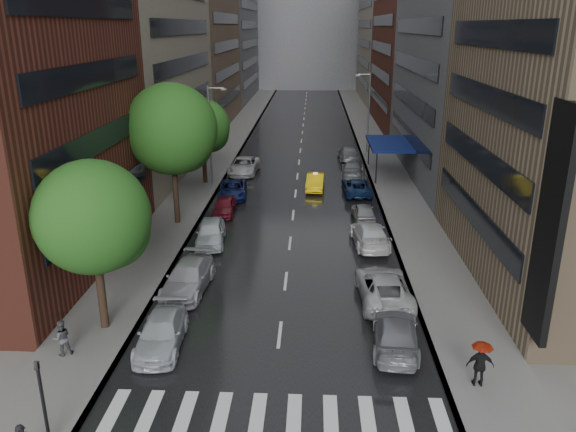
# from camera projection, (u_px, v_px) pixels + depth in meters

# --- Properties ---
(ground) EXTENTS (220.00, 220.00, 0.00)m
(ground) POSITION_uv_depth(u_px,v_px,m) (274.00, 385.00, 23.32)
(ground) COLOR gray
(ground) RESTS_ON ground
(road) EXTENTS (14.00, 140.00, 0.01)m
(road) POSITION_uv_depth(u_px,v_px,m) (301.00, 144.00, 70.60)
(road) COLOR black
(road) RESTS_ON ground
(sidewalk_left) EXTENTS (4.00, 140.00, 0.15)m
(sidewalk_left) POSITION_uv_depth(u_px,v_px,m) (230.00, 143.00, 70.95)
(sidewalk_left) COLOR gray
(sidewalk_left) RESTS_ON ground
(sidewalk_right) EXTENTS (4.00, 140.00, 0.15)m
(sidewalk_right) POSITION_uv_depth(u_px,v_px,m) (373.00, 144.00, 70.19)
(sidewalk_right) COLOR gray
(sidewalk_right) RESTS_ON ground
(crosswalk) EXTENTS (13.15, 2.80, 0.01)m
(crosswalk) POSITION_uv_depth(u_px,v_px,m) (276.00, 416.00, 21.42)
(crosswalk) COLOR silver
(crosswalk) RESTS_ON ground
(buildings_left) EXTENTS (8.00, 108.00, 38.00)m
(buildings_left) POSITION_uv_depth(u_px,v_px,m) (191.00, 11.00, 74.38)
(buildings_left) COLOR maroon
(buildings_left) RESTS_ON ground
(buildings_right) EXTENTS (8.05, 109.10, 36.00)m
(buildings_right) POSITION_uv_depth(u_px,v_px,m) (421.00, 18.00, 71.45)
(buildings_right) COLOR #937A5B
(buildings_right) RESTS_ON ground
(building_far) EXTENTS (40.00, 14.00, 32.00)m
(building_far) POSITION_uv_depth(u_px,v_px,m) (308.00, 17.00, 129.73)
(building_far) COLOR slate
(building_far) RESTS_ON ground
(tree_near) EXTENTS (5.34, 5.34, 8.51)m
(tree_near) POSITION_uv_depth(u_px,v_px,m) (92.00, 217.00, 25.73)
(tree_near) COLOR #382619
(tree_near) RESTS_ON ground
(tree_mid) EXTENTS (6.55, 6.55, 10.44)m
(tree_mid) POSITION_uv_depth(u_px,v_px,m) (172.00, 129.00, 39.89)
(tree_mid) COLOR #382619
(tree_mid) RESTS_ON ground
(tree_far) EXTENTS (4.97, 4.97, 7.92)m
(tree_far) POSITION_uv_depth(u_px,v_px,m) (203.00, 126.00, 51.14)
(tree_far) COLOR #382619
(tree_far) RESTS_ON ground
(taxi) EXTENTS (1.77, 4.44, 1.44)m
(taxi) POSITION_uv_depth(u_px,v_px,m) (315.00, 182.00, 50.78)
(taxi) COLOR yellow
(taxi) RESTS_ON ground
(parked_cars_left) EXTENTS (3.00, 37.50, 1.60)m
(parked_cars_left) POSITION_uv_depth(u_px,v_px,m) (220.00, 214.00, 42.12)
(parked_cars_left) COLOR #B7BBC2
(parked_cars_left) RESTS_ON ground
(parked_cars_right) EXTENTS (2.89, 43.56, 1.60)m
(parked_cars_right) POSITION_uv_depth(u_px,v_px,m) (364.00, 212.00, 42.56)
(parked_cars_right) COLOR gray
(parked_cars_right) RESTS_ON ground
(ped_black_umbrella) EXTENTS (1.03, 0.98, 2.09)m
(ped_black_umbrella) POSITION_uv_depth(u_px,v_px,m) (61.00, 330.00, 24.81)
(ped_black_umbrella) COLOR #4C4B50
(ped_black_umbrella) RESTS_ON sidewalk_left
(ped_red_umbrella) EXTENTS (1.12, 0.82, 2.01)m
(ped_red_umbrella) POSITION_uv_depth(u_px,v_px,m) (481.00, 360.00, 22.69)
(ped_red_umbrella) COLOR black
(ped_red_umbrella) RESTS_ON sidewalk_right
(traffic_light) EXTENTS (0.18, 0.15, 3.45)m
(traffic_light) POSITION_uv_depth(u_px,v_px,m) (42.00, 397.00, 19.04)
(traffic_light) COLOR black
(traffic_light) RESTS_ON sidewalk_left
(street_lamp_left) EXTENTS (1.74, 0.22, 9.00)m
(street_lamp_left) POSITION_uv_depth(u_px,v_px,m) (211.00, 134.00, 50.43)
(street_lamp_left) COLOR gray
(street_lamp_left) RESTS_ON sidewalk_left
(street_lamp_right) EXTENTS (1.74, 0.22, 9.00)m
(street_lamp_right) POSITION_uv_depth(u_px,v_px,m) (368.00, 111.00, 63.97)
(street_lamp_right) COLOR gray
(street_lamp_right) RESTS_ON sidewalk_right
(awning) EXTENTS (4.00, 8.00, 3.12)m
(awning) POSITION_uv_depth(u_px,v_px,m) (389.00, 144.00, 55.02)
(awning) COLOR navy
(awning) RESTS_ON sidewalk_right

